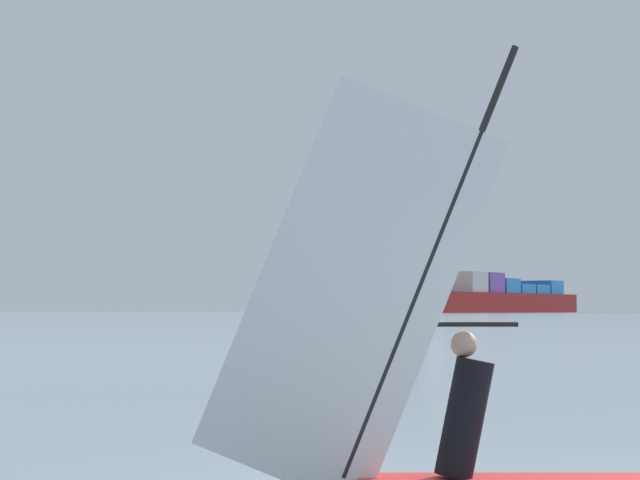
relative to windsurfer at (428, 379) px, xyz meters
The scene contains 2 objects.
windsurfer is the anchor object (origin of this frame).
cargo_ship 656.07m from the windsurfer, 106.36° to the left, with size 56.63×197.87×34.79m.
Camera 1 is at (0.57, -10.48, 1.50)m, focal length 70.41 mm.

